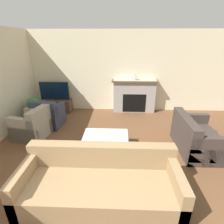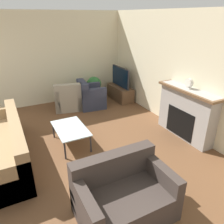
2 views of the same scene
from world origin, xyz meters
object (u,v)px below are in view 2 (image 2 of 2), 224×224
Objects in this scene: armchair_accent at (90,97)px; couch_sectional at (1,149)px; couch_loveseat at (123,196)px; mantel_clock at (189,83)px; potted_plant at (94,85)px; armchair_by_window at (68,99)px; coffee_table at (70,129)px; tv at (120,77)px.

couch_sectional is at bearing 131.60° from armchair_accent.
mantel_clock is at bearing 29.01° from couch_loveseat.
couch_loveseat is at bearing 170.83° from armchair_accent.
potted_plant is (-4.38, 1.43, 0.18)m from couch_loveseat.
couch_sectional is at bearing 57.61° from armchair_by_window.
couch_loveseat is at bearing 2.69° from coffee_table.
tv is 0.90m from potted_plant.
tv is 3.00m from coffee_table.
armchair_by_window is (-4.00, 0.43, 0.01)m from couch_loveseat.
couch_loveseat is at bearing 95.40° from armchair_by_window.
armchair_by_window and armchair_accent have the same top height.
potted_plant is 3.46× the size of mantel_clock.
armchair_accent is 2.11m from coffee_table.
couch_sectional is 2.51m from couch_loveseat.
coffee_table is 2.69m from mantel_clock.
couch_loveseat is at bearing -60.99° from mantel_clock.
mantel_clock reaches higher than armchair_by_window.
coffee_table is at bearing 90.42° from couch_sectional.
couch_sectional is 1.35m from coffee_table.
potted_plant is at bearing 128.99° from couch_sectional.
tv is at bearing 61.26° from couch_loveseat.
couch_sectional is 2.71m from armchair_by_window.
tv is 1.81m from armchair_by_window.
armchair_accent is 0.82× the size of coffee_table.
couch_loveseat is 3.97m from armchair_accent.
tv is at bearing -176.86° from mantel_clock.
tv reaches higher than couch_sectional.
coffee_table is at bearing 86.30° from armchair_by_window.
tv reaches higher than armchair_by_window.
couch_loveseat is 4.61m from potted_plant.
armchair_accent is at bearing -32.93° from potted_plant.
coffee_table is 2.78m from potted_plant.
tv is 1.31× the size of potted_plant.
potted_plant is at bearing -147.49° from armchair_by_window.
couch_sectional and armchair_by_window have the same top height.
armchair_by_window is 1.08m from potted_plant.
mantel_clock is (0.76, 3.78, 0.95)m from couch_sectional.
mantel_clock is (3.09, 0.90, 0.76)m from potted_plant.
potted_plant is at bearing -26.47° from armchair_accent.
mantel_clock is (0.77, 2.43, 0.88)m from coffee_table.
couch_sectional is at bearing -51.01° from potted_plant.
potted_plant is (-0.40, -0.75, -0.28)m from tv.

